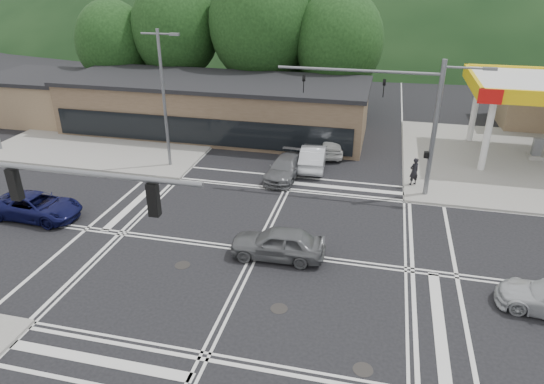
% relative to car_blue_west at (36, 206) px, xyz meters
% --- Properties ---
extents(ground, '(120.00, 120.00, 0.00)m').
position_rel_car_blue_west_xyz_m(ground, '(12.47, -0.54, -0.68)').
color(ground, black).
rests_on(ground, ground).
extents(sidewalk_ne, '(16.00, 16.00, 0.15)m').
position_rel_car_blue_west_xyz_m(sidewalk_ne, '(27.47, 14.46, -0.61)').
color(sidewalk_ne, gray).
rests_on(sidewalk_ne, ground).
extents(sidewalk_nw, '(16.00, 16.00, 0.15)m').
position_rel_car_blue_west_xyz_m(sidewalk_nw, '(-2.53, 14.46, -0.61)').
color(sidewalk_nw, gray).
rests_on(sidewalk_nw, ground).
extents(commercial_row, '(24.00, 8.00, 4.00)m').
position_rel_car_blue_west_xyz_m(commercial_row, '(4.47, 16.46, 1.32)').
color(commercial_row, brown).
rests_on(commercial_row, ground).
extents(commercial_nw, '(8.00, 7.00, 3.60)m').
position_rel_car_blue_west_xyz_m(commercial_nw, '(-11.53, 16.46, 1.12)').
color(commercial_nw, '#846B4F').
rests_on(commercial_nw, ground).
extents(hill_north, '(252.00, 126.00, 140.00)m').
position_rel_car_blue_west_xyz_m(hill_north, '(12.47, 89.46, -0.68)').
color(hill_north, black).
rests_on(hill_north, ground).
extents(tree_n_a, '(8.00, 8.00, 11.75)m').
position_rel_car_blue_west_xyz_m(tree_n_a, '(-1.53, 23.46, 6.46)').
color(tree_n_a, '#382619').
rests_on(tree_n_a, ground).
extents(tree_n_b, '(9.00, 9.00, 12.98)m').
position_rel_car_blue_west_xyz_m(tree_n_b, '(6.47, 23.46, 7.11)').
color(tree_n_b, '#382619').
rests_on(tree_n_b, ground).
extents(tree_n_c, '(7.60, 7.60, 10.87)m').
position_rel_car_blue_west_xyz_m(tree_n_c, '(13.47, 23.46, 5.81)').
color(tree_n_c, '#382619').
rests_on(tree_n_c, ground).
extents(tree_n_d, '(6.80, 6.80, 9.76)m').
position_rel_car_blue_west_xyz_m(tree_n_d, '(-7.53, 22.46, 5.16)').
color(tree_n_d, '#382619').
rests_on(tree_n_d, ground).
extents(tree_n_e, '(8.40, 8.40, 11.98)m').
position_rel_car_blue_west_xyz_m(tree_n_e, '(10.47, 27.46, 6.46)').
color(tree_n_e, '#382619').
rests_on(tree_n_e, ground).
extents(streetlight_nw, '(2.50, 0.25, 9.00)m').
position_rel_car_blue_west_xyz_m(streetlight_nw, '(4.03, 8.46, 4.37)').
color(streetlight_nw, slate).
rests_on(streetlight_nw, ground).
extents(signal_mast_ne, '(11.65, 0.30, 8.00)m').
position_rel_car_blue_west_xyz_m(signal_mast_ne, '(19.42, 7.66, 4.39)').
color(signal_mast_ne, slate).
rests_on(signal_mast_ne, ground).
extents(car_blue_west, '(4.99, 2.45, 1.36)m').
position_rel_car_blue_west_xyz_m(car_blue_west, '(0.00, 0.00, 0.00)').
color(car_blue_west, '#0D0F3B').
rests_on(car_blue_west, ground).
extents(car_grey_center, '(4.49, 1.93, 1.51)m').
position_rel_car_blue_west_xyz_m(car_grey_center, '(13.58, -0.84, 0.07)').
color(car_grey_center, '#5C5F61').
rests_on(car_grey_center, ground).
extents(car_queue_a, '(1.91, 4.73, 1.53)m').
position_rel_car_blue_west_xyz_m(car_queue_a, '(13.47, 10.64, 0.08)').
color(car_queue_a, silver).
rests_on(car_queue_a, ground).
extents(car_queue_b, '(2.38, 4.46, 1.44)m').
position_rel_car_blue_west_xyz_m(car_queue_b, '(14.28, 13.46, 0.04)').
color(car_queue_b, silver).
rests_on(car_queue_b, ground).
extents(car_northbound, '(2.24, 4.68, 1.32)m').
position_rel_car_blue_west_xyz_m(car_northbound, '(11.97, 8.46, -0.02)').
color(car_northbound, '#5A5C5F').
rests_on(car_northbound, ground).
extents(pedestrian, '(0.76, 0.71, 1.75)m').
position_rel_car_blue_west_xyz_m(pedestrian, '(19.97, 8.85, 0.34)').
color(pedestrian, black).
rests_on(pedestrian, sidewalk_ne).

